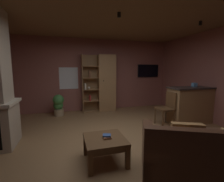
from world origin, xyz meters
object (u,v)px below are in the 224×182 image
object	(u,v)px
tissue_box	(194,85)
table_book_0	(107,138)
kitchen_bar_counter	(194,104)
wall_mounted_tv	(148,71)
coffee_table	(105,143)
leather_couch	(201,159)
table_book_1	(107,135)
potted_floor_plant	(58,104)
bookshelf_cabinet	(104,83)
dining_chair	(167,106)

from	to	relation	value
tissue_box	table_book_0	bearing A→B (deg)	-155.59
kitchen_bar_counter	wall_mounted_tv	world-z (taller)	wall_mounted_tv
kitchen_bar_counter	wall_mounted_tv	size ratio (longest dim) A/B	1.67
kitchen_bar_counter	coffee_table	distance (m)	3.23
leather_couch	coffee_table	size ratio (longest dim) A/B	2.71
table_book_1	potted_floor_plant	bearing A→B (deg)	106.67
coffee_table	wall_mounted_tv	distance (m)	4.54
kitchen_bar_counter	potted_floor_plant	world-z (taller)	kitchen_bar_counter
leather_couch	table_book_1	xyz separation A→B (m)	(-1.13, 0.81, 0.13)
bookshelf_cabinet	wall_mounted_tv	xyz separation A→B (m)	(1.92, 0.21, 0.46)
table_book_1	coffee_table	bearing A→B (deg)	179.97
kitchen_bar_counter	coffee_table	bearing A→B (deg)	-157.52
leather_couch	coffee_table	distance (m)	1.42
coffee_table	table_book_1	xyz separation A→B (m)	(0.03, -0.00, 0.12)
table_book_0	dining_chair	xyz separation A→B (m)	(2.05, 1.28, 0.11)
kitchen_bar_counter	table_book_0	xyz separation A→B (m)	(-2.94, -1.27, -0.10)
tissue_box	wall_mounted_tv	world-z (taller)	wall_mounted_tv
tissue_box	dining_chair	xyz separation A→B (m)	(-0.95, -0.09, -0.56)
tissue_box	potted_floor_plant	world-z (taller)	tissue_box
coffee_table	table_book_1	distance (m)	0.13
kitchen_bar_counter	dining_chair	xyz separation A→B (m)	(-0.89, 0.01, 0.01)
kitchen_bar_counter	tissue_box	distance (m)	0.58
bookshelf_cabinet	tissue_box	size ratio (longest dim) A/B	17.23
coffee_table	dining_chair	xyz separation A→B (m)	(2.08, 1.24, 0.20)
tissue_box	table_book_0	world-z (taller)	tissue_box
coffee_table	potted_floor_plant	distance (m)	3.11
bookshelf_cabinet	table_book_0	distance (m)	3.43
bookshelf_cabinet	table_book_0	world-z (taller)	bookshelf_cabinet
kitchen_bar_counter	potted_floor_plant	distance (m)	4.22
kitchen_bar_counter	tissue_box	world-z (taller)	tissue_box
table_book_0	dining_chair	bearing A→B (deg)	31.91
tissue_box	potted_floor_plant	distance (m)	4.29
tissue_box	coffee_table	xyz separation A→B (m)	(-3.04, -1.33, -0.77)
tissue_box	table_book_1	bearing A→B (deg)	-156.15
coffee_table	dining_chair	distance (m)	2.43
coffee_table	wall_mounted_tv	xyz separation A→B (m)	(2.69, 3.47, 1.16)
bookshelf_cabinet	table_book_0	size ratio (longest dim) A/B	16.26
table_book_0	leather_couch	bearing A→B (deg)	-34.55
table_book_1	wall_mounted_tv	xyz separation A→B (m)	(2.66, 3.47, 1.04)
bookshelf_cabinet	kitchen_bar_counter	size ratio (longest dim) A/B	1.34
table_book_1	dining_chair	bearing A→B (deg)	31.20
bookshelf_cabinet	tissue_box	world-z (taller)	bookshelf_cabinet
bookshelf_cabinet	table_book_1	distance (m)	3.39
potted_floor_plant	dining_chair	bearing A→B (deg)	-30.64
bookshelf_cabinet	dining_chair	bearing A→B (deg)	-56.93
leather_couch	dining_chair	distance (m)	2.26
table_book_1	potted_floor_plant	world-z (taller)	potted_floor_plant
bookshelf_cabinet	leather_couch	bearing A→B (deg)	-84.53
tissue_box	dining_chair	size ratio (longest dim) A/B	0.13
kitchen_bar_counter	coffee_table	world-z (taller)	kitchen_bar_counter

